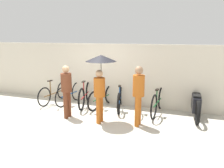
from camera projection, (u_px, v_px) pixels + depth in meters
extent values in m
plane|color=beige|center=(84.00, 122.00, 6.35)|extent=(30.00, 30.00, 0.00)
cube|color=beige|center=(107.00, 74.00, 7.90)|extent=(12.99, 0.12, 2.18)
torus|color=black|center=(63.00, 90.00, 8.66)|extent=(0.09, 0.69, 0.69)
torus|color=black|center=(44.00, 97.00, 7.68)|extent=(0.09, 0.69, 0.69)
cylinder|color=brown|center=(54.00, 93.00, 8.17)|extent=(0.11, 1.09, 0.04)
cylinder|color=brown|center=(50.00, 88.00, 7.94)|extent=(0.04, 0.04, 0.50)
cube|color=black|center=(50.00, 81.00, 7.89)|extent=(0.10, 0.21, 0.03)
cylinder|color=brown|center=(62.00, 81.00, 8.58)|extent=(0.04, 0.04, 0.71)
cylinder|color=brown|center=(62.00, 72.00, 8.51)|extent=(0.44, 0.06, 0.03)
torus|color=black|center=(77.00, 91.00, 8.44)|extent=(0.12, 0.72, 0.72)
torus|color=black|center=(62.00, 97.00, 7.60)|extent=(0.12, 0.72, 0.72)
cylinder|color=#19478C|center=(70.00, 94.00, 8.02)|extent=(0.14, 0.96, 0.04)
cylinder|color=#19478C|center=(67.00, 88.00, 7.82)|extent=(0.04, 0.04, 0.54)
cube|color=black|center=(67.00, 80.00, 7.75)|extent=(0.11, 0.21, 0.03)
cylinder|color=#19478C|center=(77.00, 83.00, 8.38)|extent=(0.04, 0.04, 0.62)
cylinder|color=#19478C|center=(77.00, 75.00, 8.31)|extent=(0.44, 0.08, 0.03)
torus|color=black|center=(89.00, 91.00, 8.30)|extent=(0.22, 0.76, 0.77)
torus|color=black|center=(81.00, 99.00, 7.26)|extent=(0.22, 0.76, 0.77)
cylinder|color=maroon|center=(85.00, 95.00, 7.78)|extent=(0.26, 1.06, 0.04)
cylinder|color=maroon|center=(84.00, 89.00, 7.54)|extent=(0.04, 0.04, 0.51)
cube|color=black|center=(84.00, 82.00, 7.48)|extent=(0.13, 0.21, 0.03)
cylinder|color=maroon|center=(88.00, 83.00, 8.23)|extent=(0.04, 0.04, 0.63)
cylinder|color=maroon|center=(88.00, 75.00, 8.17)|extent=(0.44, 0.12, 0.03)
torus|color=black|center=(110.00, 94.00, 8.07)|extent=(0.20, 0.69, 0.69)
torus|color=black|center=(94.00, 101.00, 7.19)|extent=(0.20, 0.69, 0.69)
cylinder|color=#19662D|center=(102.00, 97.00, 7.63)|extent=(0.25, 1.03, 0.04)
cylinder|color=#19662D|center=(99.00, 91.00, 7.41)|extent=(0.04, 0.04, 0.55)
cube|color=black|center=(99.00, 83.00, 7.35)|extent=(0.13, 0.21, 0.03)
cylinder|color=#19662D|center=(110.00, 85.00, 7.99)|extent=(0.04, 0.04, 0.66)
cylinder|color=#19662D|center=(110.00, 77.00, 7.92)|extent=(0.44, 0.12, 0.03)
torus|color=black|center=(121.00, 95.00, 7.93)|extent=(0.21, 0.69, 0.70)
torus|color=black|center=(119.00, 104.00, 6.92)|extent=(0.21, 0.69, 0.70)
cylinder|color=#19478C|center=(120.00, 99.00, 7.43)|extent=(0.26, 1.02, 0.04)
cylinder|color=#19478C|center=(120.00, 93.00, 7.20)|extent=(0.04, 0.04, 0.49)
cube|color=black|center=(120.00, 86.00, 7.14)|extent=(0.13, 0.21, 0.03)
cylinder|color=#19478C|center=(121.00, 85.00, 7.85)|extent=(0.04, 0.04, 0.74)
cylinder|color=#19478C|center=(121.00, 75.00, 7.77)|extent=(0.44, 0.12, 0.03)
torus|color=black|center=(140.00, 97.00, 7.72)|extent=(0.11, 0.67, 0.67)
torus|color=black|center=(137.00, 106.00, 6.76)|extent=(0.11, 0.67, 0.67)
cylinder|color=maroon|center=(138.00, 101.00, 7.24)|extent=(0.15, 1.00, 0.04)
cylinder|color=maroon|center=(138.00, 95.00, 7.01)|extent=(0.04, 0.04, 0.55)
cube|color=black|center=(138.00, 86.00, 6.95)|extent=(0.11, 0.21, 0.03)
cylinder|color=maroon|center=(140.00, 89.00, 7.65)|extent=(0.04, 0.04, 0.62)
cylinder|color=maroon|center=(140.00, 80.00, 7.58)|extent=(0.44, 0.08, 0.03)
torus|color=black|center=(161.00, 98.00, 7.44)|extent=(0.11, 0.77, 0.77)
torus|color=black|center=(154.00, 107.00, 6.48)|extent=(0.11, 0.77, 0.77)
cylinder|color=#19662D|center=(158.00, 102.00, 6.96)|extent=(0.12, 1.07, 0.04)
cylinder|color=#19662D|center=(157.00, 97.00, 6.75)|extent=(0.04, 0.04, 0.44)
cube|color=black|center=(157.00, 90.00, 6.70)|extent=(0.11, 0.21, 0.03)
cylinder|color=#19662D|center=(162.00, 88.00, 7.37)|extent=(0.04, 0.04, 0.66)
cylinder|color=#19662D|center=(162.00, 79.00, 7.30)|extent=(0.44, 0.06, 0.03)
cylinder|color=brown|center=(66.00, 105.00, 6.56)|extent=(0.13, 0.13, 0.82)
cylinder|color=brown|center=(69.00, 104.00, 6.72)|extent=(0.13, 0.13, 0.82)
cylinder|color=brown|center=(66.00, 83.00, 6.49)|extent=(0.32, 0.32, 0.55)
sphere|color=tan|center=(66.00, 69.00, 6.40)|extent=(0.21, 0.21, 0.21)
cylinder|color=#B25619|center=(98.00, 110.00, 6.17)|extent=(0.13, 0.13, 0.78)
cylinder|color=#B25619|center=(101.00, 108.00, 6.33)|extent=(0.13, 0.13, 0.78)
cylinder|color=#B25619|center=(99.00, 87.00, 6.11)|extent=(0.32, 0.32, 0.53)
sphere|color=tan|center=(99.00, 74.00, 6.02)|extent=(0.20, 0.20, 0.20)
cylinder|color=#332D28|center=(101.00, 73.00, 6.16)|extent=(0.02, 0.02, 0.68)
cone|color=black|center=(101.00, 58.00, 6.06)|extent=(0.87, 0.87, 0.18)
cylinder|color=#B25619|center=(137.00, 112.00, 5.95)|extent=(0.13, 0.13, 0.85)
cylinder|color=#B25619|center=(139.00, 110.00, 6.11)|extent=(0.13, 0.13, 0.85)
cylinder|color=#B25619|center=(139.00, 86.00, 5.88)|extent=(0.32, 0.32, 0.58)
sphere|color=#997051|center=(139.00, 70.00, 5.79)|extent=(0.22, 0.22, 0.22)
torus|color=black|center=(195.00, 100.00, 7.32)|extent=(0.12, 0.71, 0.71)
torus|color=black|center=(198.00, 113.00, 6.09)|extent=(0.12, 0.71, 0.71)
cube|color=black|center=(196.00, 103.00, 6.69)|extent=(0.27, 0.74, 0.44)
cube|color=black|center=(197.00, 95.00, 6.63)|extent=(0.24, 0.52, 0.06)
cylinder|color=#B2B2B7|center=(196.00, 84.00, 7.20)|extent=(0.58, 0.06, 0.03)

